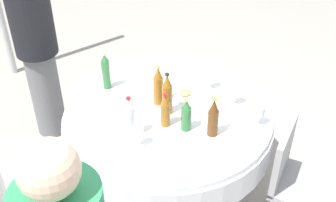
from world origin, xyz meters
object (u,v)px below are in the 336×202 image
(bottle_green_rear, at_px, (106,72))
(plate_inner, at_px, (180,72))
(bottle_clear_west, at_px, (130,118))
(plate_front, at_px, (185,94))
(bottle_amber_north, at_px, (158,86))
(bottle_amber_far, at_px, (165,111))
(bottle_amber_east, at_px, (167,95))
(wine_glass_far, at_px, (211,77))
(bottle_brown_south, at_px, (213,118))
(dining_table, at_px, (168,126))
(chair_south, at_px, (295,176))
(wine_glass_west, at_px, (236,92))
(bottle_green_mid, at_px, (186,116))
(wine_glass_south, at_px, (260,112))
(wine_glass_north, at_px, (139,132))
(person_east, at_px, (37,51))

(bottle_green_rear, distance_m, plate_inner, 0.60)
(bottle_clear_west, height_order, plate_front, bottle_clear_west)
(bottle_amber_north, bearing_deg, bottle_amber_far, 41.60)
(bottle_amber_east, height_order, wine_glass_far, bottle_amber_east)
(bottle_brown_south, bearing_deg, bottle_amber_far, -77.40)
(dining_table, bearing_deg, chair_south, 93.56)
(wine_glass_west, bearing_deg, bottle_green_mid, -21.51)
(bottle_brown_south, distance_m, plate_front, 0.48)
(bottle_amber_east, xyz_separation_m, wine_glass_south, (-0.19, 0.59, -0.05))
(wine_glass_far, xyz_separation_m, wine_glass_north, (0.80, -0.11, 0.01))
(bottle_brown_south, height_order, wine_glass_west, bottle_brown_south)
(bottle_amber_east, distance_m, wine_glass_west, 0.50)
(wine_glass_north, bearing_deg, dining_table, -176.98)
(wine_glass_south, xyz_separation_m, person_east, (0.12, -1.86, -0.02))
(bottle_amber_north, bearing_deg, bottle_brown_south, 76.17)
(bottle_green_rear, bearing_deg, bottle_brown_south, 84.34)
(bottle_clear_west, height_order, plate_inner, bottle_clear_west)
(bottle_brown_south, height_order, wine_glass_far, bottle_brown_south)
(wine_glass_south, bearing_deg, chair_south, 70.84)
(wine_glass_north, distance_m, wine_glass_west, 0.79)
(wine_glass_west, bearing_deg, chair_south, 65.47)
(chair_south, bearing_deg, plate_front, -103.66)
(bottle_amber_north, distance_m, bottle_brown_south, 0.49)
(bottle_amber_east, bearing_deg, bottle_clear_west, -13.88)
(plate_front, bearing_deg, wine_glass_far, 147.06)
(dining_table, relative_size, bottle_clear_west, 4.86)
(bottle_green_rear, relative_size, chair_south, 0.34)
(bottle_clear_west, height_order, person_east, person_east)
(plate_inner, distance_m, person_east, 1.18)
(bottle_amber_far, bearing_deg, chair_south, 103.25)
(bottle_amber_east, relative_size, bottle_amber_far, 1.28)
(bottle_amber_north, relative_size, plate_front, 1.35)
(bottle_brown_south, xyz_separation_m, plate_inner, (-0.55, -0.54, -0.13))
(bottle_amber_north, relative_size, bottle_clear_west, 1.01)
(bottle_green_mid, bearing_deg, wine_glass_far, -172.27)
(bottle_green_mid, distance_m, bottle_amber_far, 0.14)
(wine_glass_north, bearing_deg, bottle_amber_east, -177.84)
(bottle_amber_north, xyz_separation_m, person_east, (-0.01, -1.16, -0.06))
(wine_glass_north, distance_m, person_east, 1.36)
(bottle_green_mid, height_order, bottle_amber_far, bottle_amber_far)
(bottle_green_mid, relative_size, person_east, 0.15)
(bottle_brown_south, relative_size, plate_front, 1.26)
(bottle_amber_far, relative_size, bottle_clear_west, 0.82)
(bottle_brown_south, bearing_deg, plate_inner, -135.36)
(bottle_amber_east, distance_m, person_east, 1.27)
(bottle_green_mid, distance_m, person_east, 1.48)
(bottle_amber_east, relative_size, wine_glass_south, 2.20)
(bottle_green_mid, height_order, wine_glass_north, bottle_green_mid)
(wine_glass_far, xyz_separation_m, plate_inner, (-0.07, -0.30, -0.09))
(wine_glass_far, bearing_deg, wine_glass_south, 63.92)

